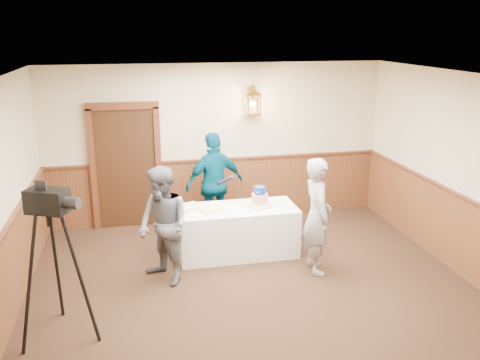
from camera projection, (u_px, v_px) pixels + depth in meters
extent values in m
plane|color=black|center=(268.00, 319.00, 6.12)|extent=(7.00, 7.00, 0.00)
cube|color=beige|center=(217.00, 144.00, 8.99)|extent=(6.00, 0.02, 2.80)
cube|color=white|center=(272.00, 84.00, 5.31)|extent=(6.00, 7.00, 0.02)
cube|color=#5A2919|center=(218.00, 189.00, 9.22)|extent=(5.98, 0.04, 1.10)
cube|color=#552716|center=(218.00, 159.00, 9.04)|extent=(5.98, 0.07, 0.04)
cube|color=black|center=(126.00, 168.00, 8.72)|extent=(1.00, 0.06, 2.10)
cube|color=white|center=(237.00, 231.00, 7.79)|extent=(1.80, 0.80, 0.75)
cube|color=#FCE5C3|center=(260.00, 205.00, 7.73)|extent=(0.39, 0.39, 0.06)
cylinder|color=red|center=(260.00, 198.00, 7.70)|extent=(0.25, 0.25, 0.14)
cylinder|color=navy|center=(260.00, 190.00, 7.67)|extent=(0.18, 0.18, 0.11)
cube|color=#DBD983|center=(210.00, 209.00, 7.54)|extent=(0.36, 0.32, 0.06)
cube|color=#B3ECA7|center=(189.00, 208.00, 7.58)|extent=(0.41, 0.38, 0.08)
imported|color=slate|center=(163.00, 226.00, 6.80)|extent=(0.94, 1.00, 1.63)
cylinder|color=black|center=(224.00, 181.00, 7.25)|extent=(0.23, 0.13, 0.09)
sphere|color=black|center=(232.00, 178.00, 7.31)|extent=(0.08, 0.08, 0.08)
imported|color=#99999E|center=(317.00, 216.00, 7.11)|extent=(0.41, 0.62, 1.68)
imported|color=#023E56|center=(215.00, 184.00, 8.47)|extent=(1.09, 0.67, 1.74)
cube|color=black|center=(47.00, 201.00, 5.32)|extent=(0.49, 0.39, 0.26)
cylinder|color=black|center=(71.00, 203.00, 5.26)|extent=(0.21, 0.19, 0.13)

